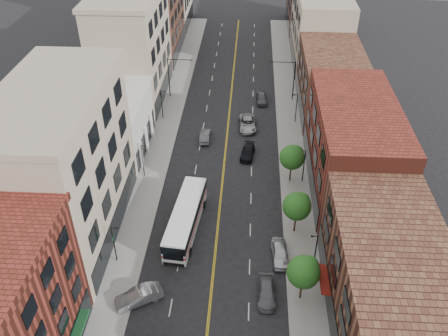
% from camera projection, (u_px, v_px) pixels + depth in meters
% --- Properties ---
extents(ground, '(220.00, 220.00, 0.00)m').
position_uv_depth(ground, '(208.00, 326.00, 46.69)').
color(ground, black).
rests_on(ground, ground).
extents(sidewalk_left, '(4.00, 110.00, 0.15)m').
position_uv_depth(sidewalk_left, '(164.00, 134.00, 75.34)').
color(sidewalk_left, gray).
rests_on(sidewalk_left, ground).
extents(sidewalk_right, '(4.00, 110.00, 0.15)m').
position_uv_depth(sidewalk_right, '(290.00, 138.00, 74.39)').
color(sidewalk_right, gray).
rests_on(sidewalk_right, ground).
extents(bldg_l_tanoffice, '(10.00, 22.00, 18.00)m').
position_uv_depth(bldg_l_tanoffice, '(64.00, 169.00, 52.68)').
color(bldg_l_tanoffice, tan).
rests_on(bldg_l_tanoffice, ground).
extents(bldg_l_white, '(10.00, 14.00, 8.00)m').
position_uv_depth(bldg_l_white, '(111.00, 125.00, 70.14)').
color(bldg_l_white, silver).
rests_on(bldg_l_white, ground).
extents(bldg_l_far_a, '(10.00, 20.00, 18.00)m').
position_uv_depth(bldg_l_far_a, '(132.00, 48.00, 80.90)').
color(bldg_l_far_a, tan).
rests_on(bldg_l_far_a, ground).
extents(bldg_l_far_b, '(10.00, 20.00, 15.00)m').
position_uv_depth(bldg_l_far_b, '(154.00, 18.00, 97.91)').
color(bldg_l_far_b, '#552C22').
rests_on(bldg_l_far_b, ground).
extents(bldg_r_near, '(10.00, 26.00, 10.00)m').
position_uv_depth(bldg_r_near, '(393.00, 302.00, 42.94)').
color(bldg_r_near, '#552C22').
rests_on(bldg_r_near, ground).
extents(bldg_r_mid, '(10.00, 22.00, 12.00)m').
position_uv_depth(bldg_r_mid, '(353.00, 147.00, 61.70)').
color(bldg_r_mid, '#5D2318').
rests_on(bldg_r_mid, ground).
extents(bldg_r_far_a, '(10.00, 20.00, 10.00)m').
position_uv_depth(bldg_r_far_a, '(332.00, 83.00, 79.22)').
color(bldg_r_far_a, '#552C22').
rests_on(bldg_r_far_a, ground).
extents(bldg_r_far_b, '(10.00, 22.00, 14.00)m').
position_uv_depth(bldg_r_far_b, '(320.00, 27.00, 94.97)').
color(bldg_r_far_b, tan).
rests_on(bldg_r_far_b, ground).
extents(bldg_r_far_c, '(10.00, 18.00, 11.00)m').
position_uv_depth(bldg_r_far_c, '(310.00, 4.00, 111.98)').
color(bldg_r_far_c, '#552C22').
rests_on(bldg_r_far_c, ground).
extents(tree_r_1, '(3.40, 3.40, 5.59)m').
position_uv_depth(tree_r_1, '(304.00, 271.00, 47.10)').
color(tree_r_1, black).
rests_on(tree_r_1, sidewalk_right).
extents(tree_r_2, '(3.40, 3.40, 5.59)m').
position_uv_depth(tree_r_2, '(298.00, 205.00, 55.16)').
color(tree_r_2, black).
rests_on(tree_r_2, sidewalk_right).
extents(tree_r_3, '(3.40, 3.40, 5.59)m').
position_uv_depth(tree_r_3, '(293.00, 157.00, 63.22)').
color(tree_r_3, black).
rests_on(tree_r_3, sidewalk_right).
extents(lamp_l_1, '(0.81, 0.55, 5.05)m').
position_uv_depth(lamp_l_1, '(114.00, 242.00, 51.91)').
color(lamp_l_1, black).
rests_on(lamp_l_1, sidewalk_left).
extents(lamp_l_2, '(0.81, 0.55, 5.05)m').
position_uv_depth(lamp_l_2, '(143.00, 159.00, 64.81)').
color(lamp_l_2, black).
rests_on(lamp_l_2, sidewalk_left).
extents(lamp_l_3, '(0.81, 0.55, 5.05)m').
position_uv_depth(lamp_l_3, '(162.00, 103.00, 77.71)').
color(lamp_l_3, black).
rests_on(lamp_l_3, sidewalk_left).
extents(lamp_r_1, '(0.81, 0.55, 5.05)m').
position_uv_depth(lamp_r_1, '(315.00, 251.00, 50.87)').
color(lamp_r_1, black).
rests_on(lamp_r_1, sidewalk_right).
extents(lamp_r_2, '(0.81, 0.55, 5.05)m').
position_uv_depth(lamp_r_2, '(304.00, 164.00, 63.77)').
color(lamp_r_2, black).
rests_on(lamp_r_2, sidewalk_right).
extents(lamp_r_3, '(0.81, 0.55, 5.05)m').
position_uv_depth(lamp_r_3, '(296.00, 107.00, 76.67)').
color(lamp_r_3, black).
rests_on(lamp_r_3, sidewalk_right).
extents(signal_mast_left, '(4.49, 0.18, 7.20)m').
position_uv_depth(signal_mast_left, '(173.00, 73.00, 83.14)').
color(signal_mast_left, black).
rests_on(signal_mast_left, sidewalk_left).
extents(signal_mast_right, '(4.49, 0.18, 7.20)m').
position_uv_depth(signal_mast_right, '(290.00, 76.00, 82.17)').
color(signal_mast_right, black).
rests_on(signal_mast_right, sidewalk_right).
extents(city_bus, '(3.98, 12.78, 3.23)m').
position_uv_depth(city_bus, '(186.00, 217.00, 56.80)').
color(city_bus, white).
rests_on(city_bus, ground).
extents(car_angle_b, '(5.09, 3.88, 1.61)m').
position_uv_depth(car_angle_b, '(139.00, 296.00, 48.69)').
color(car_angle_b, '#A5A9AD').
rests_on(car_angle_b, ground).
extents(car_parked_mid, '(1.91, 4.54, 1.31)m').
position_uv_depth(car_parked_mid, '(266.00, 293.00, 49.22)').
color(car_parked_mid, '#55555B').
rests_on(car_parked_mid, ground).
extents(car_parked_far, '(2.24, 4.81, 1.59)m').
position_uv_depth(car_parked_far, '(280.00, 253.00, 53.55)').
color(car_parked_far, silver).
rests_on(car_parked_far, ground).
extents(car_lane_behind, '(1.55, 4.32, 1.42)m').
position_uv_depth(car_lane_behind, '(205.00, 136.00, 73.75)').
color(car_lane_behind, '#4C4D51').
rests_on(car_lane_behind, ground).
extents(car_lane_a, '(2.41, 4.71, 1.31)m').
position_uv_depth(car_lane_a, '(248.00, 153.00, 70.15)').
color(car_lane_a, black).
rests_on(car_lane_a, ground).
extents(car_lane_b, '(2.95, 5.83, 1.58)m').
position_uv_depth(car_lane_b, '(248.00, 123.00, 76.67)').
color(car_lane_b, '#999BA0').
rests_on(car_lane_b, ground).
extents(car_lane_c, '(2.02, 4.56, 1.52)m').
position_uv_depth(car_lane_c, '(262.00, 98.00, 83.76)').
color(car_lane_c, '#48484C').
rests_on(car_lane_c, ground).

